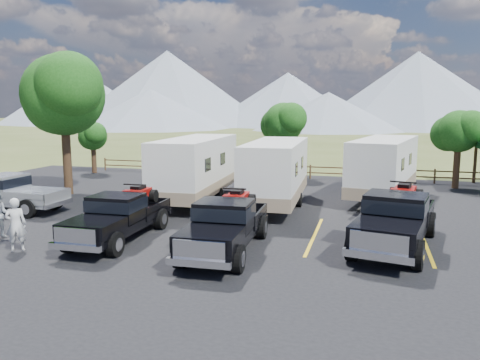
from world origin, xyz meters
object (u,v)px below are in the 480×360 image
(person_a, at_px, (16,224))
(rig_center, at_px, (226,223))
(trailer_left, at_px, (196,169))
(tree_big_nw, at_px, (63,95))
(trailer_right, at_px, (384,168))
(rig_right, at_px, (396,218))
(rig_left, at_px, (120,215))
(trailer_center, at_px, (276,173))
(pickup_silver, at_px, (8,192))

(person_a, bearing_deg, rig_center, 165.66)
(trailer_left, height_order, person_a, trailer_left)
(rig_center, bearing_deg, person_a, -166.43)
(tree_big_nw, relative_size, trailer_right, 0.83)
(rig_center, bearing_deg, rig_right, 17.69)
(tree_big_nw, height_order, trailer_right, tree_big_nw)
(rig_center, xyz_separation_m, rig_right, (5.62, 2.05, 0.08))
(rig_left, distance_m, trailer_right, 14.25)
(tree_big_nw, bearing_deg, trailer_center, -1.32)
(rig_right, bearing_deg, person_a, -151.00)
(trailer_left, bearing_deg, rig_center, -64.79)
(trailer_center, bearing_deg, person_a, -129.80)
(tree_big_nw, xyz_separation_m, pickup_silver, (0.09, -4.67, -4.65))
(tree_big_nw, bearing_deg, trailer_right, 10.06)
(pickup_silver, height_order, person_a, person_a)
(rig_left, relative_size, trailer_right, 0.61)
(rig_left, bearing_deg, pickup_silver, 158.57)
(rig_left, height_order, pickup_silver, rig_left)
(rig_right, distance_m, person_a, 13.17)
(rig_left, height_order, trailer_left, trailer_left)
(trailer_right, height_order, pickup_silver, trailer_right)
(trailer_left, bearing_deg, tree_big_nw, 176.07)
(tree_big_nw, bearing_deg, trailer_left, -1.26)
(rig_right, bearing_deg, trailer_left, 161.39)
(rig_right, xyz_separation_m, trailer_left, (-9.63, 5.51, 0.70))
(rig_right, height_order, pickup_silver, rig_right)
(tree_big_nw, bearing_deg, rig_right, -18.03)
(rig_left, height_order, rig_right, rig_right)
(rig_center, bearing_deg, pickup_silver, 162.99)
(rig_center, bearing_deg, trailer_left, 115.50)
(trailer_left, distance_m, person_a, 10.01)
(rig_center, relative_size, trailer_right, 0.64)
(trailer_left, bearing_deg, pickup_silver, -152.55)
(tree_big_nw, relative_size, pickup_silver, 1.33)
(trailer_center, relative_size, pickup_silver, 1.59)
(tree_big_nw, bearing_deg, rig_center, -33.17)
(trailer_center, height_order, person_a, trailer_center)
(rig_right, xyz_separation_m, person_a, (-12.54, -4.03, -0.11))
(rig_left, distance_m, pickup_silver, 8.00)
(rig_right, xyz_separation_m, trailer_right, (-0.26, 8.74, 0.66))
(person_a, bearing_deg, rig_right, 167.53)
(rig_right, bearing_deg, trailer_center, 146.13)
(tree_big_nw, xyz_separation_m, rig_right, (17.46, -5.68, -4.51))
(rig_right, bearing_deg, rig_left, -158.76)
(pickup_silver, bearing_deg, trailer_center, 111.26)
(rig_center, height_order, trailer_left, trailer_left)
(rig_left, bearing_deg, tree_big_nw, 134.41)
(tree_big_nw, bearing_deg, pickup_silver, -88.93)
(trailer_left, height_order, pickup_silver, trailer_left)
(rig_center, height_order, pickup_silver, rig_center)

